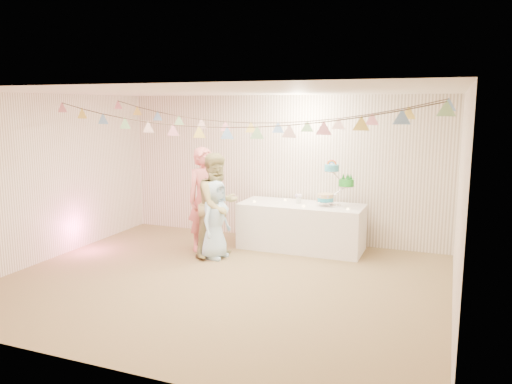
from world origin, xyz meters
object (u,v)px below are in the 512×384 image
at_px(table, 301,226).
at_px(person_adult_b, 218,205).
at_px(cake_stand, 335,186).
at_px(person_adult_a, 205,199).
at_px(person_child, 215,219).

xyz_separation_m(table, person_adult_b, (-1.14, -0.88, 0.45)).
distance_m(table, cake_stand, 0.90).
relative_size(table, person_adult_b, 1.24).
xyz_separation_m(person_adult_a, person_adult_b, (0.34, -0.23, -0.03)).
bearing_deg(person_adult_b, person_adult_a, 77.81).
bearing_deg(person_child, cake_stand, -50.11).
distance_m(person_adult_b, person_child, 0.24).
height_order(table, person_adult_b, person_adult_b).
distance_m(person_adult_a, person_adult_b, 0.41).
xyz_separation_m(table, person_adult_a, (-1.48, -0.66, 0.48)).
xyz_separation_m(cake_stand, person_adult_a, (-2.03, -0.71, -0.23)).
bearing_deg(person_adult_b, cake_stand, -39.34).
relative_size(table, person_child, 1.64).
xyz_separation_m(table, person_child, (-1.13, -1.00, 0.24)).
xyz_separation_m(person_adult_b, person_child, (0.01, -0.12, -0.21)).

